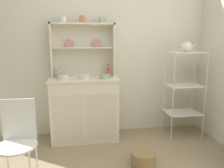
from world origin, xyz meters
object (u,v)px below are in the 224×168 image
(wire_chair, at_px, (18,136))
(cup_cream_0, at_px, (63,20))
(bakers_rack, at_px, (184,84))
(floor_basket, at_px, (143,158))
(hutch_cabinet, at_px, (85,108))
(hutch_shelf_unit, at_px, (83,46))
(bowl_mixing_large, at_px, (63,78))
(porcelain_teapot, at_px, (187,47))
(jam_bottle, at_px, (108,72))
(utensil_jar, at_px, (58,74))

(wire_chair, relative_size, cup_cream_0, 8.78)
(bakers_rack, height_order, floor_basket, bakers_rack)
(hutch_cabinet, xyz_separation_m, hutch_shelf_unit, (-0.00, 0.16, 0.86))
(bakers_rack, distance_m, bowl_mixing_large, 1.70)
(bowl_mixing_large, bearing_deg, hutch_cabinet, 14.99)
(floor_basket, distance_m, porcelain_teapot, 1.61)
(hutch_shelf_unit, relative_size, wire_chair, 1.03)
(bakers_rack, xyz_separation_m, wire_chair, (-2.05, -0.87, -0.27))
(wire_chair, xyz_separation_m, bowl_mixing_large, (0.36, 0.89, 0.39))
(cup_cream_0, xyz_separation_m, porcelain_teapot, (1.67, -0.22, -0.36))
(wire_chair, bearing_deg, jam_bottle, 73.17)
(bowl_mixing_large, bearing_deg, jam_bottle, 14.42)
(hutch_cabinet, xyz_separation_m, jam_bottle, (0.35, 0.09, 0.50))
(hutch_shelf_unit, distance_m, porcelain_teapot, 1.44)
(hutch_cabinet, relative_size, jam_bottle, 5.23)
(porcelain_teapot, bearing_deg, hutch_shelf_unit, 169.60)
(porcelain_teapot, bearing_deg, cup_cream_0, 172.53)
(hutch_cabinet, xyz_separation_m, cup_cream_0, (-0.25, 0.12, 1.21))
(hutch_shelf_unit, bearing_deg, bakers_rack, -10.39)
(bakers_rack, bearing_deg, porcelain_teapot, -180.00)
(hutch_shelf_unit, xyz_separation_m, bowl_mixing_large, (-0.27, -0.24, -0.40))
(hutch_cabinet, xyz_separation_m, porcelain_teapot, (1.42, -0.10, 0.85))
(floor_basket, bearing_deg, porcelain_teapot, 40.80)
(cup_cream_0, xyz_separation_m, utensil_jar, (-0.09, -0.04, -0.72))
(bakers_rack, relative_size, cup_cream_0, 12.72)
(hutch_shelf_unit, bearing_deg, bowl_mixing_large, -139.17)
(bowl_mixing_large, bearing_deg, cup_cream_0, 84.27)
(bowl_mixing_large, xyz_separation_m, utensil_jar, (-0.07, 0.15, 0.03))
(wire_chair, height_order, jam_bottle, jam_bottle)
(wire_chair, relative_size, floor_basket, 3.05)
(wire_chair, bearing_deg, porcelain_teapot, 49.08)
(cup_cream_0, bearing_deg, hutch_shelf_unit, 9.16)
(hutch_shelf_unit, height_order, wire_chair, hutch_shelf_unit)
(floor_basket, relative_size, utensil_jar, 1.11)
(wire_chair, bearing_deg, utensil_jar, 100.82)
(hutch_cabinet, bearing_deg, cup_cream_0, 154.30)
(bowl_mixing_large, xyz_separation_m, jam_bottle, (0.62, 0.16, 0.04))
(porcelain_teapot, bearing_deg, floor_basket, -139.20)
(hutch_shelf_unit, xyz_separation_m, porcelain_teapot, (1.42, -0.26, -0.01))
(utensil_jar, bearing_deg, hutch_shelf_unit, 13.81)
(floor_basket, distance_m, cup_cream_0, 2.02)
(hutch_shelf_unit, relative_size, bakers_rack, 0.71)
(porcelain_teapot, bearing_deg, bakers_rack, 0.00)
(hutch_cabinet, distance_m, wire_chair, 1.16)
(bakers_rack, relative_size, jam_bottle, 6.83)
(hutch_shelf_unit, distance_m, cup_cream_0, 0.44)
(hutch_shelf_unit, relative_size, porcelain_teapot, 3.79)
(cup_cream_0, bearing_deg, jam_bottle, -3.43)
(floor_basket, height_order, jam_bottle, jam_bottle)
(bakers_rack, xyz_separation_m, bowl_mixing_large, (-1.69, 0.02, 0.12))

